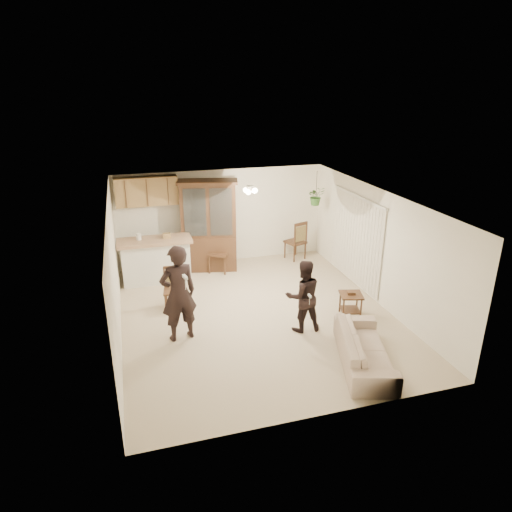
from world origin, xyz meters
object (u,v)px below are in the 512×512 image
object	(u,v)px
china_hutch	(209,226)
chair_bar	(174,297)
child	(303,299)
chair_hutch_right	(295,248)
sofa	(365,345)
side_table	(350,304)
chair_hutch_left	(219,259)
adult	(179,296)

from	to	relation	value
china_hutch	chair_bar	size ratio (longest dim) A/B	2.57
child	china_hutch	bearing A→B (deg)	-70.20
chair_bar	chair_hutch_right	xyz separation A→B (m)	(3.58, 2.05, 0.05)
sofa	side_table	world-z (taller)	sofa
chair_bar	chair_hutch_left	xyz separation A→B (m)	(1.37, 1.74, 0.06)
sofa	side_table	size ratio (longest dim) A/B	3.39
china_hutch	chair_hutch_left	world-z (taller)	china_hutch
sofa	chair_hutch_left	xyz separation A→B (m)	(-1.55, 4.77, -0.05)
child	side_table	distance (m)	1.27
side_table	china_hutch	bearing A→B (deg)	124.56
side_table	chair_bar	size ratio (longest dim) A/B	0.61
child	side_table	bearing A→B (deg)	-165.69
chair_hutch_right	china_hutch	bearing A→B (deg)	-18.20
china_hutch	adult	bearing A→B (deg)	-97.71
child	side_table	world-z (taller)	child
china_hutch	chair_hutch_left	size ratio (longest dim) A/B	2.06
china_hutch	chair_hutch_right	bearing A→B (deg)	14.29
child	china_hutch	xyz separation A→B (m)	(-1.14, 3.61, 0.48)
china_hutch	side_table	bearing A→B (deg)	-42.95
chair_hutch_left	adult	bearing A→B (deg)	-86.15
child	chair_hutch_left	world-z (taller)	child
adult	chair_hutch_right	world-z (taller)	adult
sofa	child	xyz separation A→B (m)	(-0.60, 1.38, 0.31)
adult	child	xyz separation A→B (m)	(2.34, -0.35, -0.22)
china_hutch	chair_hutch_right	xyz separation A→B (m)	(2.39, 0.07, -0.85)
side_table	chair_hutch_left	xyz separation A→B (m)	(-2.13, 3.13, 0.06)
chair_hutch_right	sofa	bearing A→B (deg)	62.68
chair_bar	child	bearing A→B (deg)	-26.94
chair_hutch_left	chair_hutch_right	world-z (taller)	chair_hutch_left
china_hutch	chair_bar	distance (m)	2.47
chair_bar	chair_hutch_right	bearing A→B (deg)	38.10
child	adult	bearing A→B (deg)	-6.16
chair_hutch_right	chair_hutch_left	bearing A→B (deg)	-12.10
sofa	chair_bar	distance (m)	4.21
sofa	china_hutch	bearing A→B (deg)	36.60
child	china_hutch	world-z (taller)	china_hutch
child	side_table	size ratio (longest dim) A/B	2.44
sofa	child	world-z (taller)	child
child	chair_bar	distance (m)	2.88
adult	chair_hutch_left	xyz separation A→B (m)	(1.39, 3.04, -0.58)
sofa	adult	world-z (taller)	adult
sofa	china_hutch	world-z (taller)	china_hutch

